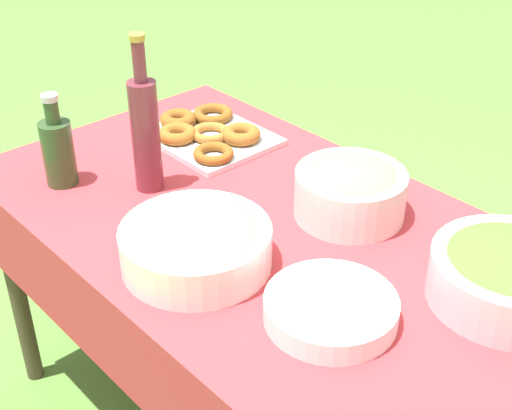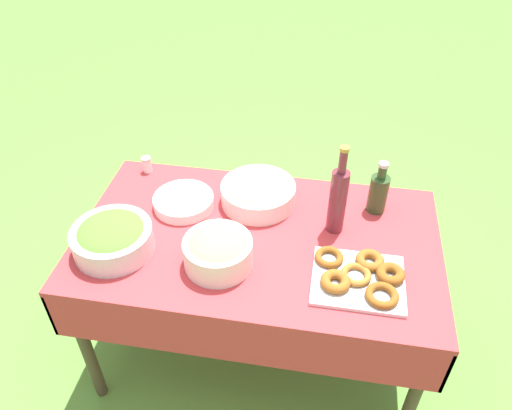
# 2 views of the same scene
# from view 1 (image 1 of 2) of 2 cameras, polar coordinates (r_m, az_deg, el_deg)

# --- Properties ---
(picnic_table) EXTENTS (1.43, 0.83, 0.74)m
(picnic_table) POSITION_cam_1_polar(r_m,az_deg,el_deg) (1.70, 0.34, -4.00)
(picnic_table) COLOR #B73338
(picnic_table) RESTS_ON ground_plane
(salad_bowl) EXTENTS (0.31, 0.31, 0.12)m
(salad_bowl) POSITION_cam_1_polar(r_m,az_deg,el_deg) (1.46, 19.64, -5.18)
(salad_bowl) COLOR silver
(salad_bowl) RESTS_ON picnic_table
(pasta_bowl) EXTENTS (0.32, 0.32, 0.11)m
(pasta_bowl) POSITION_cam_1_polar(r_m,az_deg,el_deg) (1.48, -4.84, -2.97)
(pasta_bowl) COLOR white
(pasta_bowl) RESTS_ON picnic_table
(donut_platter) EXTENTS (0.35, 0.30, 0.05)m
(donut_platter) POSITION_cam_1_polar(r_m,az_deg,el_deg) (1.99, -3.90, 5.75)
(donut_platter) COLOR silver
(donut_platter) RESTS_ON picnic_table
(plate_stack) EXTENTS (0.25, 0.25, 0.05)m
(plate_stack) POSITION_cam_1_polar(r_m,az_deg,el_deg) (1.36, 6.00, -8.28)
(plate_stack) COLOR white
(plate_stack) RESTS_ON picnic_table
(olive_oil_bottle) EXTENTS (0.08, 0.08, 0.24)m
(olive_oil_bottle) POSITION_cam_1_polar(r_m,az_deg,el_deg) (1.81, -15.56, 4.30)
(olive_oil_bottle) COLOR #2D4723
(olive_oil_bottle) RESTS_ON picnic_table
(wine_bottle) EXTENTS (0.07, 0.07, 0.39)m
(wine_bottle) POSITION_cam_1_polar(r_m,az_deg,el_deg) (1.72, -8.84, 5.89)
(wine_bottle) COLOR maroon
(wine_bottle) RESTS_ON picnic_table
(bread_bowl) EXTENTS (0.26, 0.26, 0.13)m
(bread_bowl) POSITION_cam_1_polar(r_m,az_deg,el_deg) (1.64, 7.56, 1.28)
(bread_bowl) COLOR silver
(bread_bowl) RESTS_ON picnic_table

